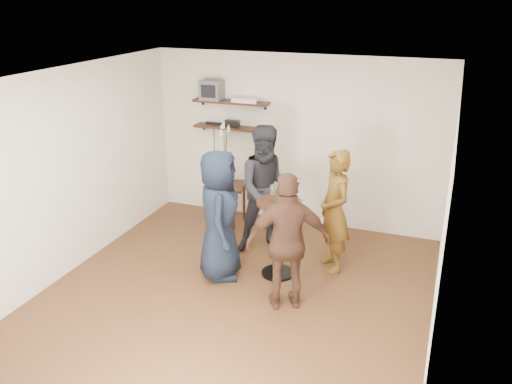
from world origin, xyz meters
TOP-DOWN VIEW (x-y plane):
  - room at (0.00, 0.00)m, footprint 4.58×5.08m
  - shelf_upper at (-1.00, 2.38)m, footprint 1.20×0.25m
  - shelf_lower at (-1.00, 2.38)m, footprint 1.20×0.25m
  - crt_monitor at (-1.31, 2.38)m, footprint 0.32×0.30m
  - dvd_deck at (-0.75, 2.38)m, footprint 0.40×0.24m
  - radio at (-0.99, 2.38)m, footprint 0.22×0.10m
  - power_strip at (-1.30, 2.42)m, footprint 0.30×0.05m
  - side_table at (-0.95, 2.02)m, footprint 0.66×0.66m
  - vase_lilies at (-0.95, 2.02)m, footprint 0.20×0.21m
  - drinks_table at (0.32, 0.73)m, footprint 0.56×0.56m
  - wine_glass_fl at (0.26, 0.69)m, footprint 0.07×0.07m
  - wine_glass_fr at (0.38, 0.70)m, footprint 0.07×0.07m
  - wine_glass_bl at (0.29, 0.81)m, footprint 0.06×0.06m
  - wine_glass_br at (0.35, 0.74)m, footprint 0.07×0.07m
  - person_plaid at (0.94, 1.15)m, footprint 0.65×0.70m
  - person_dark at (-0.05, 1.37)m, footprint 1.09×1.02m
  - person_navy at (-0.36, 0.46)m, footprint 0.80×0.95m
  - person_brown at (0.65, 0.07)m, footprint 1.03×0.77m

SIDE VIEW (x-z plane):
  - side_table at x=-0.95m, z-range 0.21..0.85m
  - drinks_table at x=0.32m, z-range 0.14..1.16m
  - person_plaid at x=0.94m, z-range 0.00..1.61m
  - person_brown at x=0.65m, z-range 0.00..1.62m
  - person_navy at x=-0.36m, z-range 0.00..1.67m
  - person_dark at x=-0.05m, z-range 0.00..1.79m
  - vase_lilies at x=-0.95m, z-range 0.44..1.48m
  - wine_glass_bl at x=0.29m, z-range 1.05..1.25m
  - wine_glass_br at x=0.35m, z-range 1.05..1.25m
  - wine_glass_fr at x=0.38m, z-range 1.05..1.25m
  - wine_glass_fl at x=0.26m, z-range 1.05..1.27m
  - room at x=0.00m, z-range -0.04..2.64m
  - shelf_lower at x=-1.00m, z-range 1.43..1.47m
  - power_strip at x=-1.30m, z-range 1.47..1.50m
  - radio at x=-0.99m, z-range 1.47..1.57m
  - shelf_upper at x=-1.00m, z-range 1.83..1.87m
  - dvd_deck at x=-0.75m, z-range 1.87..1.93m
  - crt_monitor at x=-1.31m, z-range 1.87..2.17m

